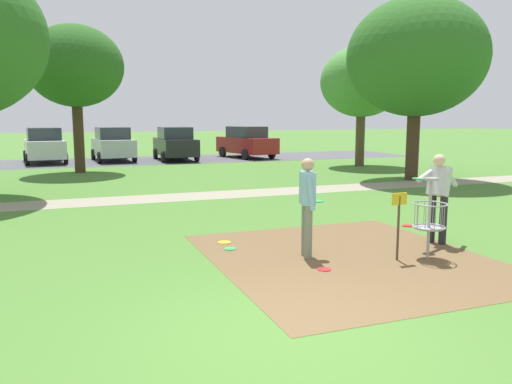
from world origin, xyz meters
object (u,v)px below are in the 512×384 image
object	(u,v)px
player_foreground_watching	(307,201)
parked_car_rightmost	(247,142)
frisbee_mid_grass	(407,226)
tree_mid_left	(75,67)
frisbee_near_basket	(230,249)
tree_near_left	(362,82)
frisbee_far_left	(224,242)
parked_car_center_left	(113,144)
player_waiting_left	(438,192)
parked_car_leftmost	(44,145)
disc_golf_basket	(426,215)
frisbee_by_tee	(324,269)
parked_car_center_right	(175,144)
tree_near_right	(416,57)

from	to	relation	value
player_foreground_watching	parked_car_rightmost	xyz separation A→B (m)	(6.35, 20.70, -0.05)
frisbee_mid_grass	parked_car_rightmost	world-z (taller)	parked_car_rightmost
parked_car_rightmost	tree_mid_left	bearing A→B (deg)	-152.15
frisbee_near_basket	tree_near_left	distance (m)	17.40
player_foreground_watching	parked_car_rightmost	world-z (taller)	parked_car_rightmost
frisbee_far_left	parked_car_rightmost	distance (m)	20.67
tree_mid_left	parked_car_center_left	bearing A→B (deg)	70.94
player_foreground_watching	player_waiting_left	xyz separation A→B (m)	(2.73, -0.04, 0.02)
player_foreground_watching	frisbee_mid_grass	bearing A→B (deg)	24.14
parked_car_rightmost	frisbee_mid_grass	bearing A→B (deg)	-99.31
frisbee_mid_grass	frisbee_far_left	distance (m)	4.25
player_waiting_left	parked_car_leftmost	size ratio (longest dim) A/B	0.39
player_waiting_left	frisbee_far_left	distance (m)	4.17
tree_near_left	parked_car_rightmost	distance (m)	8.26
frisbee_far_left	tree_near_left	bearing A→B (deg)	48.95
disc_golf_basket	parked_car_leftmost	size ratio (longest dim) A/B	0.32
frisbee_near_basket	parked_car_leftmost	bearing A→B (deg)	100.07
frisbee_by_tee	parked_car_center_right	world-z (taller)	parked_car_center_right
frisbee_far_left	parked_car_center_left	world-z (taller)	parked_car_center_left
disc_golf_basket	frisbee_far_left	bearing A→B (deg)	141.79
frisbee_near_basket	tree_mid_left	world-z (taller)	tree_mid_left
frisbee_mid_grass	parked_car_center_left	size ratio (longest dim) A/B	0.06
parked_car_center_left	player_foreground_watching	bearing A→B (deg)	-86.67
tree_near_left	tree_mid_left	distance (m)	13.08
player_foreground_watching	parked_car_rightmost	size ratio (longest dim) A/B	0.38
frisbee_far_left	parked_car_center_left	bearing A→B (deg)	90.53
frisbee_near_basket	frisbee_by_tee	size ratio (longest dim) A/B	1.05
tree_near_right	parked_car_center_left	distance (m)	16.62
tree_mid_left	parked_car_center_left	world-z (taller)	tree_mid_left
frisbee_far_left	parked_car_rightmost	bearing A→B (deg)	68.98
player_foreground_watching	frisbee_by_tee	distance (m)	1.26
player_foreground_watching	tree_near_left	bearing A→B (deg)	54.79
tree_near_right	parked_car_center_left	bearing A→B (deg)	127.65
frisbee_by_tee	tree_near_right	world-z (taller)	tree_near_right
parked_car_center_right	parked_car_rightmost	world-z (taller)	same
player_waiting_left	frisbee_far_left	size ratio (longest dim) A/B	6.68
frisbee_mid_grass	parked_car_center_right	size ratio (longest dim) A/B	0.06
player_waiting_left	parked_car_center_right	xyz separation A→B (m)	(-0.68, 20.51, -0.06)
parked_car_center_right	parked_car_rightmost	size ratio (longest dim) A/B	0.94
parked_car_leftmost	parked_car_center_right	distance (m)	6.81
tree_mid_left	frisbee_near_basket	bearing A→B (deg)	-82.05
tree_near_right	parked_car_center_left	world-z (taller)	tree_near_right
frisbee_mid_grass	player_waiting_left	bearing A→B (deg)	-107.43
frisbee_mid_grass	parked_car_rightmost	xyz separation A→B (m)	(3.16, 19.27, 0.91)
disc_golf_basket	player_foreground_watching	bearing A→B (deg)	155.31
parked_car_leftmost	parked_car_center_left	distance (m)	3.48
frisbee_mid_grass	frisbee_far_left	size ratio (longest dim) A/B	0.93
tree_near_right	tree_mid_left	size ratio (longest dim) A/B	1.09
frisbee_near_basket	tree_near_right	size ratio (longest dim) A/B	0.03
parked_car_rightmost	parked_car_leftmost	bearing A→B (deg)	177.02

